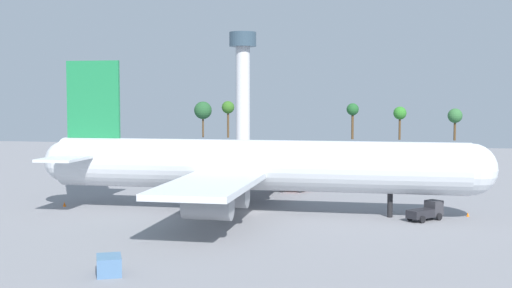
# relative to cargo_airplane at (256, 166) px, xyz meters

# --- Properties ---
(ground_plane) EXTENTS (243.25, 243.25, 0.00)m
(ground_plane) POSITION_rel_cargo_airplane_xyz_m (0.06, 0.00, -6.26)
(ground_plane) COLOR gray
(cargo_airplane) EXTENTS (60.81, 48.27, 20.36)m
(cargo_airplane) POSITION_rel_cargo_airplane_xyz_m (0.00, 0.00, 0.00)
(cargo_airplane) COLOR silver
(cargo_airplane) RESTS_ON ground_plane
(maintenance_van) EXTENTS (3.86, 5.11, 2.16)m
(maintenance_van) POSITION_rel_cargo_airplane_xyz_m (0.07, 32.58, -5.17)
(maintenance_van) COLOR #333338
(maintenance_van) RESTS_ON ground_plane
(baggage_tug) EXTENTS (4.76, 4.97, 2.38)m
(baggage_tug) POSITION_rel_cargo_airplane_xyz_m (22.07, -1.28, -5.14)
(baggage_tug) COLOR #333338
(baggage_tug) RESTS_ON ground_plane
(fuel_truck) EXTENTS (4.92, 3.11, 2.05)m
(fuel_truck) POSITION_rel_cargo_airplane_xyz_m (1.59, 20.61, -5.22)
(fuel_truck) COLOR silver
(fuel_truck) RESTS_ON ground_plane
(cargo_container_fore) EXTENTS (3.15, 3.57, 1.64)m
(cargo_container_fore) POSITION_rel_cargo_airplane_xyz_m (-6.42, -33.05, -5.44)
(cargo_container_fore) COLOR #4C729E
(cargo_container_fore) RESTS_ON ground_plane
(safety_cone_nose) EXTENTS (0.40, 0.40, 0.57)m
(safety_cone_nose) POSITION_rel_cargo_airplane_xyz_m (27.43, 2.36, -5.98)
(safety_cone_nose) COLOR orange
(safety_cone_nose) RESTS_ON ground_plane
(safety_cone_tail) EXTENTS (0.46, 0.46, 0.66)m
(safety_cone_tail) POSITION_rel_cargo_airplane_xyz_m (-27.31, -0.49, -5.93)
(safety_cone_tail) COLOR orange
(safety_cone_tail) RESTS_ON ground_plane
(control_tower) EXTENTS (8.38, 8.38, 35.29)m
(control_tower) POSITION_rel_cargo_airplane_xyz_m (-27.74, 118.78, 15.21)
(control_tower) COLOR silver
(control_tower) RESTS_ON ground_plane
(tree_line_backdrop) EXTENTS (96.65, 6.60, 13.61)m
(tree_line_backdrop) POSITION_rel_cargo_airplane_xyz_m (-15.82, 155.52, 3.52)
(tree_line_backdrop) COLOR #51381E
(tree_line_backdrop) RESTS_ON ground_plane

